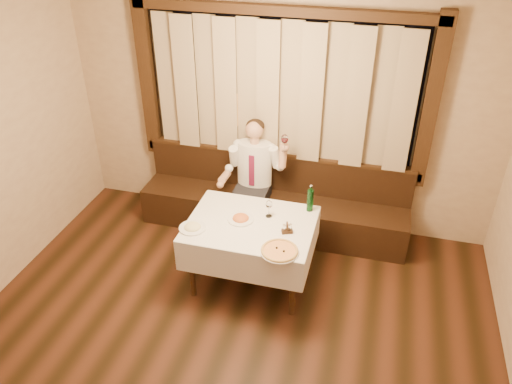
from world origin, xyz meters
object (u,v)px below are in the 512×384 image
(pizza, at_px, (280,251))
(green_bottle, at_px, (310,200))
(cruet_caddy, at_px, (287,229))
(seated_man, at_px, (253,170))
(pasta_red, at_px, (241,217))
(banquette, at_px, (273,205))
(dining_table, at_px, (251,231))
(pasta_cream, at_px, (192,225))

(pizza, xyz_separation_m, green_bottle, (0.15, 0.76, 0.11))
(cruet_caddy, relative_size, seated_man, 0.08)
(seated_man, bearing_deg, pasta_red, -82.83)
(green_bottle, height_order, seated_man, seated_man)
(pizza, bearing_deg, banquette, 105.17)
(pasta_red, bearing_deg, dining_table, -12.92)
(pizza, bearing_deg, green_bottle, 78.82)
(banquette, distance_m, seated_man, 0.56)
(pasta_cream, relative_size, seated_man, 0.19)
(cruet_caddy, height_order, seated_man, seated_man)
(pizza, xyz_separation_m, pasta_cream, (-0.91, 0.14, 0.02))
(dining_table, relative_size, green_bottle, 4.21)
(pasta_red, xyz_separation_m, cruet_caddy, (0.50, -0.09, 0.00))
(seated_man, bearing_deg, green_bottle, -36.38)
(banquette, relative_size, seated_man, 2.27)
(dining_table, relative_size, cruet_caddy, 10.74)
(pasta_red, height_order, seated_man, seated_man)
(pasta_cream, bearing_deg, dining_table, 24.52)
(pasta_red, bearing_deg, pizza, -39.41)
(pizza, height_order, pasta_cream, pasta_cream)
(banquette, xyz_separation_m, pasta_cream, (-0.53, -1.27, 0.48))
(dining_table, height_order, pasta_cream, pasta_cream)
(dining_table, xyz_separation_m, pizza, (0.38, -0.38, 0.12))
(banquette, relative_size, cruet_caddy, 27.05)
(pizza, height_order, seated_man, seated_man)
(banquette, xyz_separation_m, cruet_caddy, (0.39, -1.09, 0.49))
(pasta_red, relative_size, seated_man, 0.19)
(banquette, height_order, pasta_red, banquette)
(green_bottle, distance_m, seated_man, 0.94)
(pizza, xyz_separation_m, seated_man, (-0.61, 1.31, 0.05))
(banquette, relative_size, dining_table, 2.52)
(pasta_cream, height_order, seated_man, seated_man)
(pizza, bearing_deg, cruet_caddy, 89.12)
(dining_table, distance_m, pasta_cream, 0.60)
(banquette, bearing_deg, cruet_caddy, -70.54)
(pizza, distance_m, cruet_caddy, 0.31)
(pizza, relative_size, seated_man, 0.26)
(pasta_cream, relative_size, green_bottle, 0.89)
(pasta_red, relative_size, green_bottle, 0.89)
(pasta_cream, height_order, cruet_caddy, cruet_caddy)
(banquette, bearing_deg, pasta_cream, -112.73)
(banquette, height_order, pasta_cream, banquette)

